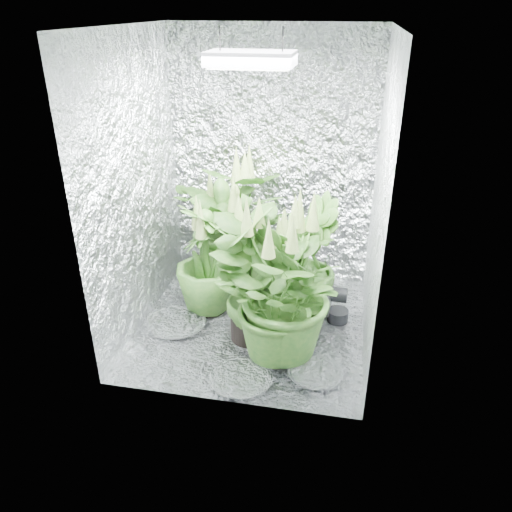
{
  "coord_description": "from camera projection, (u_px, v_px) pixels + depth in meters",
  "views": [
    {
      "loc": [
        0.61,
        -2.97,
        2.11
      ],
      "look_at": [
        0.03,
        0.0,
        0.57
      ],
      "focal_mm": 35.0,
      "sensor_mm": 36.0,
      "label": 1
    }
  ],
  "objects": [
    {
      "name": "plant_a",
      "position": [
        238.0,
        221.0,
        4.02
      ],
      "size": [
        1.17,
        1.17,
        1.14
      ],
      "rotation": [
        0.0,
        0.0,
        5.98
      ],
      "color": "black",
      "rests_on": "ground"
    },
    {
      "name": "walls",
      "position": [
        252.0,
        196.0,
        3.21
      ],
      "size": [
        1.62,
        1.62,
        2.0
      ],
      "color": "silver",
      "rests_on": "ground"
    },
    {
      "name": "plant_d",
      "position": [
        206.0,
        261.0,
        3.67
      ],
      "size": [
        0.66,
        0.66,
        0.92
      ],
      "rotation": [
        0.0,
        0.0,
        2.36
      ],
      "color": "black",
      "rests_on": "ground"
    },
    {
      "name": "ceiling",
      "position": [
        251.0,
        26.0,
        2.76
      ],
      "size": [
        1.6,
        1.6,
        0.01
      ],
      "primitive_type": "cube",
      "color": "silver",
      "rests_on": "walls"
    },
    {
      "name": "circulation_fan",
      "position": [
        334.0,
        301.0,
        3.65
      ],
      "size": [
        0.16,
        0.35,
        0.4
      ],
      "rotation": [
        0.0,
        0.0,
        -0.06
      ],
      "color": "black",
      "rests_on": "ground"
    },
    {
      "name": "plant_g",
      "position": [
        285.0,
        282.0,
        3.33
      ],
      "size": [
        0.59,
        0.59,
        0.97
      ],
      "rotation": [
        0.0,
        0.0,
        4.96
      ],
      "color": "black",
      "rests_on": "ground"
    },
    {
      "name": "plant_f",
      "position": [
        250.0,
        275.0,
        3.3
      ],
      "size": [
        0.66,
        0.66,
        1.09
      ],
      "rotation": [
        0.0,
        0.0,
        4.42
      ],
      "color": "black",
      "rests_on": "ground"
    },
    {
      "name": "plant_b",
      "position": [
        224.0,
        243.0,
        3.85
      ],
      "size": [
        0.63,
        0.63,
        1.01
      ],
      "rotation": [
        0.0,
        0.0,
        0.42
      ],
      "color": "black",
      "rests_on": "ground"
    },
    {
      "name": "plant_label",
      "position": [
        288.0,
        323.0,
        3.16
      ],
      "size": [
        0.05,
        0.03,
        0.08
      ],
      "primitive_type": "cube",
      "rotation": [
        -0.21,
        0.0,
        0.02
      ],
      "color": "white",
      "rests_on": "plant_e"
    },
    {
      "name": "plant_c",
      "position": [
        307.0,
        264.0,
        3.52
      ],
      "size": [
        0.53,
        0.53,
        1.03
      ],
      "rotation": [
        0.0,
        0.0,
        1.54
      ],
      "color": "black",
      "rests_on": "ground"
    },
    {
      "name": "ground",
      "position": [
        252.0,
        325.0,
        3.66
      ],
      "size": [
        1.6,
        1.6,
        0.0
      ],
      "primitive_type": "plane",
      "color": "silver",
      "rests_on": "ground"
    },
    {
      "name": "plant_e",
      "position": [
        281.0,
        294.0,
        3.11
      ],
      "size": [
        1.16,
        1.16,
        1.03
      ],
      "rotation": [
        0.0,
        0.0,
        3.66
      ],
      "color": "black",
      "rests_on": "ground"
    },
    {
      "name": "grow_lamp",
      "position": [
        251.0,
        59.0,
        2.84
      ],
      "size": [
        0.5,
        0.3,
        0.22
      ],
      "color": "gray",
      "rests_on": "ceiling"
    }
  ]
}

